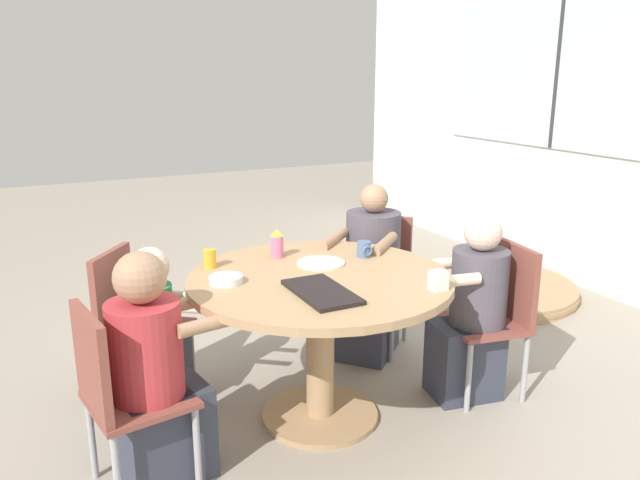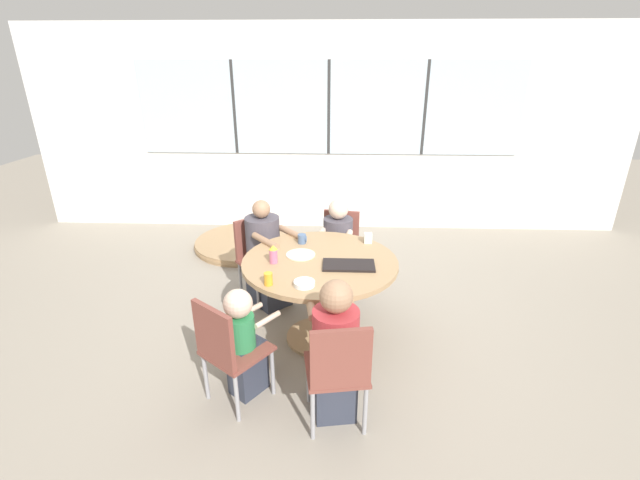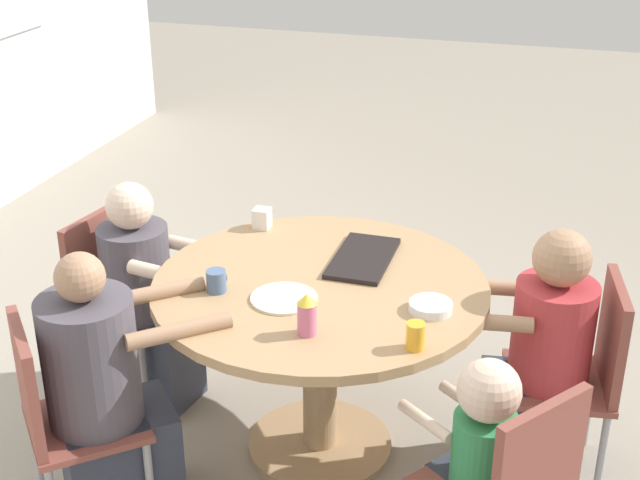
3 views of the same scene
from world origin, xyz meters
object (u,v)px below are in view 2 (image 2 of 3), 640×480
person_toddler (244,344)px  milk_carton_small (368,238)px  person_woman_green_shirt (266,259)px  person_man_teal_shirt (334,354)px  chair_for_toddler (226,346)px  juice_glass (268,279)px  chair_for_man_teal_shirt (338,368)px  person_man_blue_shirt (337,253)px  coffee_mug (302,239)px  chair_for_woman_green_shirt (257,252)px  chair_for_man_blue_shirt (340,244)px  sippy_cup (273,254)px  bowl_white_shallow (304,283)px  folded_table_stack (247,243)px

person_toddler → milk_carton_small: size_ratio=9.86×
person_woman_green_shirt → person_man_teal_shirt: (0.70, -1.48, -0.00)m
chair_for_toddler → juice_glass: juice_glass is taller
person_woman_green_shirt → juice_glass: 1.15m
person_woman_green_shirt → person_toddler: person_woman_green_shirt is taller
chair_for_man_teal_shirt → person_man_blue_shirt: bearing=81.5°
person_man_teal_shirt → juice_glass: (-0.50, 0.40, 0.35)m
coffee_mug → juice_glass: juice_glass is taller
person_toddler → chair_for_woman_green_shirt: bearing=133.2°
chair_for_man_blue_shirt → chair_for_man_teal_shirt: size_ratio=1.00×
chair_for_toddler → sippy_cup: 0.86m
chair_for_man_teal_shirt → person_man_blue_shirt: person_man_blue_shirt is taller
chair_for_woman_green_shirt → coffee_mug: coffee_mug is taller
milk_carton_small → person_man_blue_shirt: bearing=121.8°
chair_for_man_blue_shirt → person_man_blue_shirt: size_ratio=0.82×
sippy_cup → chair_for_toddler: bearing=-107.3°
chair_for_toddler → coffee_mug: coffee_mug is taller
chair_for_man_teal_shirt → bowl_white_shallow: 0.69m
person_woman_green_shirt → person_toddler: 1.33m
person_woman_green_shirt → coffee_mug: (0.39, -0.28, 0.34)m
bowl_white_shallow → juice_glass: bearing=179.3°
coffee_mug → juice_glass: 0.82m
juice_glass → bowl_white_shallow: (0.27, -0.00, -0.03)m
sippy_cup → juice_glass: size_ratio=1.62×
milk_carton_small → bowl_white_shallow: size_ratio=0.56×
person_toddler → juice_glass: 0.49m
bowl_white_shallow → chair_for_woman_green_shirt: bearing=115.9°
juice_glass → folded_table_stack: 2.72m
chair_for_toddler → milk_carton_small: bearing=86.3°
chair_for_woman_green_shirt → chair_for_man_teal_shirt: 1.96m
person_woman_green_shirt → coffee_mug: 0.59m
folded_table_stack → person_man_blue_shirt: bearing=-45.0°
person_woman_green_shirt → milk_carton_small: 1.08m
person_woman_green_shirt → person_man_teal_shirt: 1.64m
chair_for_woman_green_shirt → person_man_blue_shirt: 0.83m
juice_glass → person_man_blue_shirt: bearing=68.6°
chair_for_woman_green_shirt → person_woman_green_shirt: (0.11, -0.13, -0.02)m
chair_for_man_blue_shirt → folded_table_stack: (-1.25, 1.05, -0.45)m
chair_for_man_blue_shirt → folded_table_stack: 1.69m
coffee_mug → bowl_white_shallow: 0.80m
chair_for_man_blue_shirt → sippy_cup: size_ratio=5.42×
person_man_blue_shirt → sippy_cup: 1.12m
chair_for_toddler → chair_for_man_teal_shirt: bearing=22.9°
person_woman_green_shirt → folded_table_stack: 1.57m
juice_glass → milk_carton_small: 1.14m
chair_for_man_blue_shirt → person_toddler: size_ratio=0.96×
chair_for_man_teal_shirt → sippy_cup: 1.14m
chair_for_man_blue_shirt → juice_glass: 1.58m
chair_for_man_teal_shirt → person_man_blue_shirt: 1.85m
person_man_teal_shirt → chair_for_toddler: bearing=169.0°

